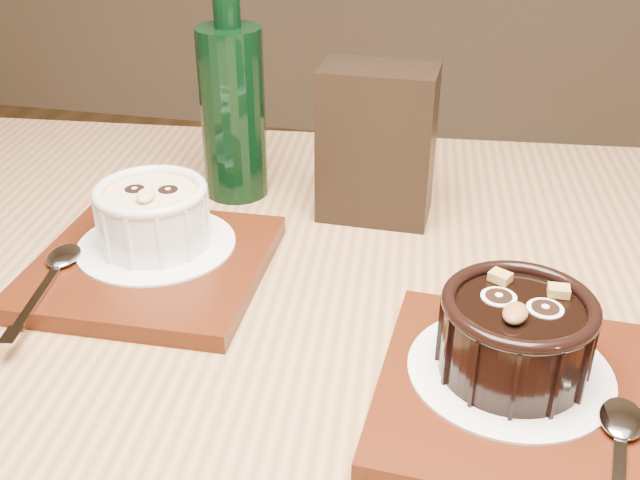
# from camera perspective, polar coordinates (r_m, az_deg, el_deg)

# --- Properties ---
(table) EXTENTS (1.27, 0.91, 0.75)m
(table) POSITION_cam_1_polar(r_m,az_deg,el_deg) (0.59, -1.06, -14.60)
(table) COLOR olive
(table) RESTS_ON ground
(tray_left) EXTENTS (0.19, 0.19, 0.01)m
(tray_left) POSITION_cam_1_polar(r_m,az_deg,el_deg) (0.62, -12.73, -1.93)
(tray_left) COLOR #491C0C
(tray_left) RESTS_ON table
(doily_left) EXTENTS (0.13, 0.13, 0.00)m
(doily_left) POSITION_cam_1_polar(r_m,az_deg,el_deg) (0.63, -12.34, -0.32)
(doily_left) COLOR white
(doily_left) RESTS_ON tray_left
(ramekin_white) EXTENTS (0.09, 0.09, 0.05)m
(ramekin_white) POSITION_cam_1_polar(r_m,az_deg,el_deg) (0.62, -12.63, 2.03)
(ramekin_white) COLOR white
(ramekin_white) RESTS_ON doily_left
(spoon_left) EXTENTS (0.05, 0.14, 0.01)m
(spoon_left) POSITION_cam_1_polar(r_m,az_deg,el_deg) (0.60, -20.02, -2.81)
(spoon_left) COLOR silver
(spoon_left) RESTS_ON tray_left
(tray_right) EXTENTS (0.19, 0.19, 0.01)m
(tray_right) POSITION_cam_1_polar(r_m,az_deg,el_deg) (0.49, 15.29, -11.50)
(tray_right) COLOR #491C0C
(tray_right) RESTS_ON table
(doily_right) EXTENTS (0.13, 0.13, 0.00)m
(doily_right) POSITION_cam_1_polar(r_m,az_deg,el_deg) (0.50, 14.26, -9.63)
(doily_right) COLOR white
(doily_right) RESTS_ON tray_right
(ramekin_dark) EXTENTS (0.10, 0.10, 0.06)m
(ramekin_dark) POSITION_cam_1_polar(r_m,az_deg,el_deg) (0.48, 14.71, -6.79)
(ramekin_dark) COLOR black
(ramekin_dark) RESTS_ON doily_right
(spoon_right) EXTENTS (0.05, 0.14, 0.01)m
(spoon_right) POSITION_cam_1_polar(r_m,az_deg,el_deg) (0.45, 21.88, -15.30)
(spoon_right) COLOR silver
(spoon_right) RESTS_ON tray_right
(condiment_stand) EXTENTS (0.10, 0.06, 0.14)m
(condiment_stand) POSITION_cam_1_polar(r_m,az_deg,el_deg) (0.67, 4.35, 7.29)
(condiment_stand) COLOR black
(condiment_stand) RESTS_ON table
(green_bottle) EXTENTS (0.06, 0.06, 0.23)m
(green_bottle) POSITION_cam_1_polar(r_m,az_deg,el_deg) (0.71, -6.68, 10.07)
(green_bottle) COLOR black
(green_bottle) RESTS_ON table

